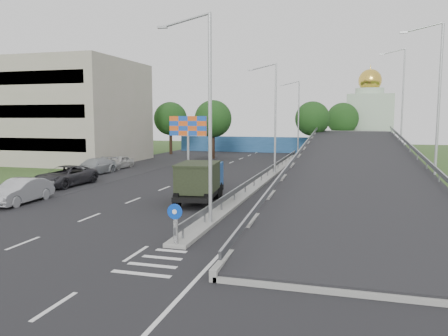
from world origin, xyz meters
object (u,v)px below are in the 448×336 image
(lamp_post_mid, at_px, (273,113))
(lamp_post_far, at_px, (297,114))
(lamp_post_near, at_px, (206,108))
(sign_bollard, at_px, (175,224))
(parked_car_d, at_px, (94,167))
(parked_car_e, at_px, (119,162))
(parked_car_c, at_px, (65,176))
(dump_truck, at_px, (200,180))
(billboard, at_px, (188,129))
(parked_car_b, at_px, (20,191))
(church, at_px, (369,118))

(lamp_post_mid, bearing_deg, lamp_post_far, 90.00)
(lamp_post_near, bearing_deg, sign_bollard, -91.64)
(sign_bollard, height_order, parked_car_d, sign_bollard)
(sign_bollard, bearing_deg, parked_car_e, 123.52)
(lamp_post_near, height_order, parked_car_c, lamp_post_near)
(sign_bollard, distance_m, parked_car_d, 25.45)
(lamp_post_far, xyz_separation_m, dump_truck, (-2.33, -34.11, -4.38))
(billboard, xyz_separation_m, parked_car_b, (-3.90, -19.63, -3.41))
(sign_bollard, relative_size, lamp_post_mid, 0.17)
(billboard, relative_size, parked_car_c, 0.97)
(sign_bollard, relative_size, lamp_post_far, 0.17)
(sign_bollard, xyz_separation_m, billboard, (-9.00, 25.83, 3.15))
(parked_car_d, bearing_deg, billboard, 45.63)
(church, bearing_deg, parked_car_b, -113.92)
(lamp_post_far, relative_size, dump_truck, 1.67)
(sign_bollard, xyz_separation_m, parked_car_b, (-12.90, 6.19, -0.26))
(parked_car_c, bearing_deg, lamp_post_mid, 39.54)
(lamp_post_far, bearing_deg, parked_car_e, -130.49)
(parked_car_b, relative_size, parked_car_e, 1.16)
(billboard, height_order, parked_car_c, billboard)
(lamp_post_near, xyz_separation_m, parked_car_e, (-16.41, 20.78, -5.11))
(parked_car_b, relative_size, parked_car_c, 0.83)
(parked_car_d, height_order, parked_car_e, parked_car_d)
(parked_car_c, height_order, parked_car_e, parked_car_c)
(billboard, relative_size, parked_car_e, 1.35)
(parked_car_e, bearing_deg, parked_car_d, -84.88)
(lamp_post_near, bearing_deg, lamp_post_far, 90.00)
(dump_truck, bearing_deg, billboard, 106.16)
(lamp_post_mid, xyz_separation_m, parked_car_e, (-16.41, 0.78, -5.11))
(parked_car_e, bearing_deg, billboard, 12.88)
(lamp_post_mid, xyz_separation_m, billboard, (-9.11, 2.00, -1.62))
(lamp_post_far, height_order, parked_car_e, lamp_post_far)
(sign_bollard, distance_m, billboard, 27.53)
(lamp_post_mid, distance_m, dump_truck, 14.96)
(parked_car_c, bearing_deg, lamp_post_near, -29.09)
(parked_car_d, bearing_deg, dump_truck, -30.64)
(lamp_post_far, height_order, dump_truck, lamp_post_far)
(church, xyz_separation_m, dump_truck, (-12.22, -48.11, -3.88))
(sign_bollard, height_order, parked_car_b, sign_bollard)
(lamp_post_far, bearing_deg, parked_car_b, -109.07)
(lamp_post_near, bearing_deg, parked_car_e, 128.30)
(dump_truck, distance_m, parked_car_c, 12.73)
(dump_truck, bearing_deg, lamp_post_far, 79.43)
(lamp_post_far, height_order, parked_car_d, lamp_post_far)
(lamp_post_far, xyz_separation_m, parked_car_e, (-16.41, -19.22, -5.11))
(billboard, bearing_deg, lamp_post_near, -67.51)
(dump_truck, relative_size, parked_car_b, 1.28)
(billboard, bearing_deg, parked_car_d, -139.26)
(lamp_post_near, distance_m, dump_truck, 7.70)
(parked_car_c, xyz_separation_m, parked_car_e, (-1.79, 11.63, -0.10))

